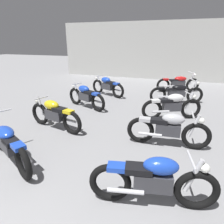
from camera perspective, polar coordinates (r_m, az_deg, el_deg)
name	(u,v)px	position (r m, az deg, el deg)	size (l,w,h in m)	color
back_wall	(157,51)	(13.66, 12.75, 16.68)	(13.10, 0.24, 3.60)	#B2B2AD
motorcycle_left_row_1	(8,143)	(4.68, -27.62, -7.74)	(1.99, 1.13, 0.97)	black
motorcycle_left_row_2	(55,114)	(5.93, -16.13, -0.52)	(1.95, 0.62, 0.88)	black
motorcycle_left_row_3	(86,96)	(7.62, -7.52, 4.58)	(1.86, 0.85, 0.88)	black
motorcycle_left_row_4	(107,86)	(9.29, -1.35, 7.51)	(1.85, 0.88, 0.88)	black
motorcycle_right_row_1	(153,180)	(3.23, 11.78, -18.50)	(1.95, 0.65, 0.88)	black
motorcycle_right_row_2	(168,129)	(4.95, 15.82, -4.57)	(1.97, 0.50, 0.88)	black
motorcycle_right_row_3	(172,106)	(6.70, 16.83, 1.77)	(1.83, 0.93, 0.88)	black
motorcycle_right_row_4	(177,92)	(8.52, 18.08, 5.35)	(2.08, 0.95, 0.97)	black
motorcycle_right_row_5	(178,83)	(10.54, 18.46, 7.94)	(2.04, 1.04, 0.97)	black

